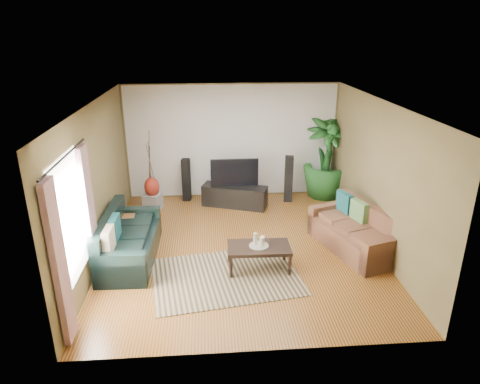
{
  "coord_description": "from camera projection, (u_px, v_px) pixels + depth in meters",
  "views": [
    {
      "loc": [
        -0.57,
        -7.09,
        3.87
      ],
      "look_at": [
        0.0,
        0.2,
        1.05
      ],
      "focal_mm": 32.0,
      "sensor_mm": 36.0,
      "label": 1
    }
  ],
  "objects": [
    {
      "name": "wall_left",
      "position": [
        96.0,
        184.0,
        7.36
      ],
      "size": [
        0.0,
        5.5,
        5.5
      ],
      "primitive_type": "plane",
      "rotation": [
        1.57,
        0.0,
        1.57
      ],
      "color": "olive",
      "rests_on": "ground"
    },
    {
      "name": "pedestal",
      "position": [
        153.0,
        201.0,
        9.7
      ],
      "size": [
        0.46,
        0.46,
        0.36
      ],
      "primitive_type": "cube",
      "rotation": [
        0.0,
        0.0,
        -0.32
      ],
      "color": "gray",
      "rests_on": "floor"
    },
    {
      "name": "curtain_far",
      "position": [
        90.0,
        215.0,
        6.65
      ],
      "size": [
        0.08,
        0.35,
        2.2
      ],
      "primitive_type": "cube",
      "color": "gray",
      "rests_on": "ground"
    },
    {
      "name": "potted_plant",
      "position": [
        327.0,
        158.0,
        10.17
      ],
      "size": [
        1.11,
        1.11,
        1.94
      ],
      "primitive_type": "imported",
      "rotation": [
        0.0,
        0.0,
        0.03
      ],
      "color": "#194B1B",
      "rests_on": "floor"
    },
    {
      "name": "candle_tall",
      "position": [
        255.0,
        239.0,
        7.17
      ],
      "size": [
        0.07,
        0.07,
        0.21
      ],
      "primitive_type": "cylinder",
      "color": "beige",
      "rests_on": "candle_tray"
    },
    {
      "name": "wall_front",
      "position": [
        260.0,
        259.0,
        4.99
      ],
      "size": [
        5.0,
        0.0,
        5.0
      ],
      "primitive_type": "plane",
      "rotation": [
        -1.57,
        0.0,
        0.0
      ],
      "color": "olive",
      "rests_on": "ground"
    },
    {
      "name": "vase",
      "position": [
        152.0,
        187.0,
        9.57
      ],
      "size": [
        0.33,
        0.33,
        0.46
      ],
      "primitive_type": "ellipsoid",
      "color": "maroon",
      "rests_on": "pedestal"
    },
    {
      "name": "plant_pot",
      "position": [
        324.0,
        190.0,
        10.47
      ],
      "size": [
        0.36,
        0.36,
        0.28
      ],
      "primitive_type": "cylinder",
      "color": "black",
      "rests_on": "floor"
    },
    {
      "name": "floor",
      "position": [
        241.0,
        248.0,
        8.03
      ],
      "size": [
        5.5,
        5.5,
        0.0
      ],
      "primitive_type": "plane",
      "color": "olive",
      "rests_on": "ground"
    },
    {
      "name": "wall_back",
      "position": [
        232.0,
        142.0,
        10.1
      ],
      "size": [
        5.0,
        0.0,
        5.0
      ],
      "primitive_type": "plane",
      "rotation": [
        1.57,
        0.0,
        0.0
      ],
      "color": "olive",
      "rests_on": "ground"
    },
    {
      "name": "area_rug",
      "position": [
        226.0,
        276.0,
        7.1
      ],
      "size": [
        2.62,
        2.04,
        0.01
      ],
      "primitive_type": "cube",
      "rotation": [
        0.0,
        0.0,
        0.16
      ],
      "color": "tan",
      "rests_on": "floor"
    },
    {
      "name": "ceiling",
      "position": [
        241.0,
        103.0,
        7.06
      ],
      "size": [
        5.5,
        5.5,
        0.0
      ],
      "primitive_type": "plane",
      "rotation": [
        3.14,
        0.0,
        0.0
      ],
      "color": "white",
      "rests_on": "ground"
    },
    {
      "name": "television",
      "position": [
        234.0,
        173.0,
        9.65
      ],
      "size": [
        1.08,
        0.06,
        0.64
      ],
      "primitive_type": "cube",
      "color": "black",
      "rests_on": "tv_stand"
    },
    {
      "name": "sofa_right",
      "position": [
        354.0,
        229.0,
        7.83
      ],
      "size": [
        1.36,
        1.99,
        0.85
      ],
      "primitive_type": "cube",
      "rotation": [
        0.0,
        0.0,
        -1.25
      ],
      "color": "brown",
      "rests_on": "floor"
    },
    {
      "name": "window_pane",
      "position": [
        70.0,
        220.0,
        5.86
      ],
      "size": [
        0.0,
        1.8,
        1.8
      ],
      "primitive_type": "plane",
      "rotation": [
        1.57,
        0.0,
        1.57
      ],
      "color": "white",
      "rests_on": "ground"
    },
    {
      "name": "candle_short",
      "position": [
        263.0,
        240.0,
        7.22
      ],
      "size": [
        0.07,
        0.07,
        0.13
      ],
      "primitive_type": "cylinder",
      "color": "beige",
      "rests_on": "candle_tray"
    },
    {
      "name": "backwall_panel",
      "position": [
        232.0,
        142.0,
        10.09
      ],
      "size": [
        4.9,
        0.0,
        4.9
      ],
      "primitive_type": "plane",
      "rotation": [
        1.57,
        0.0,
        0.0
      ],
      "color": "white",
      "rests_on": "ground"
    },
    {
      "name": "speaker_left",
      "position": [
        186.0,
        180.0,
        10.09
      ],
      "size": [
        0.21,
        0.23,
        1.02
      ],
      "primitive_type": "cube",
      "rotation": [
        0.0,
        0.0,
        -0.16
      ],
      "color": "black",
      "rests_on": "floor"
    },
    {
      "name": "speaker_right",
      "position": [
        289.0,
        179.0,
        10.03
      ],
      "size": [
        0.23,
        0.25,
        1.1
      ],
      "primitive_type": "cube",
      "rotation": [
        0.0,
        0.0,
        -0.17
      ],
      "color": "black",
      "rests_on": "floor"
    },
    {
      "name": "candle_mid",
      "position": [
        262.0,
        242.0,
        7.12
      ],
      "size": [
        0.07,
        0.07,
        0.16
      ],
      "primitive_type": "cylinder",
      "color": "beige",
      "rests_on": "candle_tray"
    },
    {
      "name": "tv_stand",
      "position": [
        235.0,
        196.0,
        9.83
      ],
      "size": [
        1.53,
        0.9,
        0.49
      ],
      "primitive_type": "cube",
      "rotation": [
        0.0,
        0.0,
        -0.33
      ],
      "color": "black",
      "rests_on": "floor"
    },
    {
      "name": "candle_tray",
      "position": [
        259.0,
        246.0,
        7.19
      ],
      "size": [
        0.33,
        0.33,
        0.01
      ],
      "primitive_type": "cylinder",
      "color": "gray",
      "rests_on": "coffee_table"
    },
    {
      "name": "wall_right",
      "position": [
        379.0,
        177.0,
        7.73
      ],
      "size": [
        0.0,
        5.5,
        5.5
      ],
      "primitive_type": "plane",
      "rotation": [
        1.57,
        0.0,
        -1.57
      ],
      "color": "olive",
      "rests_on": "ground"
    },
    {
      "name": "sofa_left",
      "position": [
        130.0,
        237.0,
        7.52
      ],
      "size": [
        0.89,
        2.0,
        0.85
      ],
      "primitive_type": "cube",
      "rotation": [
        0.0,
        0.0,
        1.55
      ],
      "color": "black",
      "rests_on": "floor"
    },
    {
      "name": "coffee_table",
      "position": [
        259.0,
        257.0,
        7.27
      ],
      "size": [
        1.08,
        0.61,
        0.43
      ],
      "primitive_type": "cube",
      "rotation": [
        0.0,
        0.0,
        -0.03
      ],
      "color": "black",
      "rests_on": "floor"
    },
    {
      "name": "curtain_rod",
      "position": [
        64.0,
        157.0,
        5.54
      ],
      "size": [
        0.03,
        1.9,
        0.03
      ],
      "primitive_type": "cylinder",
      "rotation": [
        1.57,
        0.0,
        0.0
      ],
      "color": "black",
      "rests_on": "ground"
    },
    {
      "name": "curtain_near",
      "position": [
        59.0,
        264.0,
        5.26
      ],
      "size": [
        0.08,
        0.35,
        2.2
      ],
      "primitive_type": "cube",
      "color": "gray",
      "rests_on": "ground"
    },
    {
      "name": "side_table",
      "position": [
        124.0,
        225.0,
        8.33
      ],
      "size": [
        0.52,
        0.52,
        0.53
      ],
      "primitive_type": "cube",
      "rotation": [
        0.0,
        0.0,
        0.04
      ],
      "color": "brown",
      "rests_on": "floor"
    }
  ]
}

